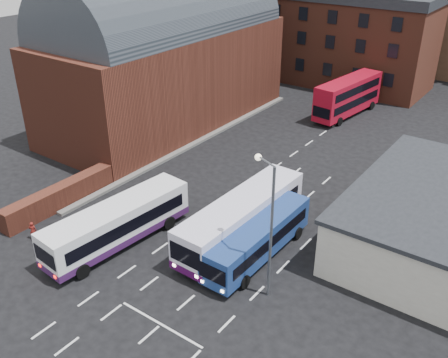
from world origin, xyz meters
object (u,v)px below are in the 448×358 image
Objects in this scene: bus_blue at (258,237)px; street_lamp at (269,218)px; bus_red_double at (348,96)px; bus_white_outbound at (118,222)px; pedestrian_red at (33,231)px; bus_white_inbound at (242,216)px; pedestrian_beige at (55,248)px.

bus_blue is 1.12× the size of street_lamp.
street_lamp is at bearing 130.81° from bus_blue.
street_lamp reaches higher than bus_red_double.
pedestrian_red is at bearing -143.57° from bus_white_outbound.
bus_white_outbound is at bearing -171.70° from street_lamp.
bus_white_outbound reaches higher than bus_blue.
pedestrian_red is (-12.01, -8.69, -1.23)m from bus_white_inbound.
pedestrian_beige is (-10.81, -8.12, -0.69)m from bus_blue.
pedestrian_beige is (-13.13, -5.36, -4.45)m from street_lamp.
bus_blue is at bearing 153.57° from bus_white_inbound.
bus_white_outbound is at bearing 40.85° from bus_white_inbound.
bus_white_outbound is 1.28× the size of street_lamp.
bus_white_outbound is 4.40m from pedestrian_beige.
bus_blue is at bearing -131.21° from pedestrian_beige.
pedestrian_red is (-14.06, -7.61, -0.89)m from bus_blue.
bus_blue is 16.01m from pedestrian_red.
bus_red_double is 32.98m from street_lamp.
bus_white_outbound is 6.28× the size of pedestrian_beige.
bus_red_double is at bearing -79.77° from bus_white_inbound.
pedestrian_red is at bearing -163.51° from street_lamp.
bus_red_double is at bearing 91.10° from bus_white_outbound.
bus_red_double is at bearing -85.09° from pedestrian_beige.
street_lamp is at bearing -145.91° from pedestrian_beige.
bus_blue is at bearing 167.92° from pedestrian_red.
bus_white_outbound is at bearing 170.69° from pedestrian_red.
bus_white_inbound is 14.88m from pedestrian_red.
bus_white_inbound is 12.76m from pedestrian_beige.
street_lamp is at bearing 155.99° from pedestrian_red.
street_lamp is (8.61, -31.69, 3.09)m from bus_red_double.
bus_blue reaches higher than pedestrian_beige.
bus_white_inbound reaches higher than bus_white_outbound.
bus_white_outbound is 1.04× the size of bus_red_double.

